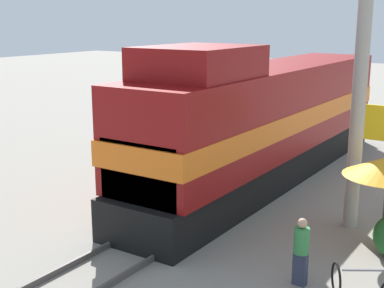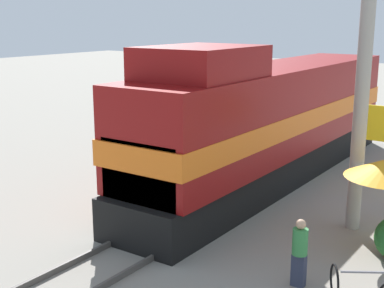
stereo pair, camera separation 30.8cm
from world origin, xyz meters
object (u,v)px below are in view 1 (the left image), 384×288
utility_pole (365,19)px  bicycle (373,279)px  locomotive (264,121)px  person_bystander (301,249)px

utility_pole → bicycle: size_ratio=6.47×
locomotive → bicycle: (5.67, -6.24, -1.84)m
locomotive → bicycle: locomotive is taller
utility_pole → bicycle: 6.71m
utility_pole → person_bystander: 6.38m
person_bystander → locomotive: bearing=122.1°
person_bystander → bicycle: bearing=15.2°
locomotive → person_bystander: locomotive is taller
utility_pole → bicycle: bearing=-65.9°
locomotive → person_bystander: 7.97m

